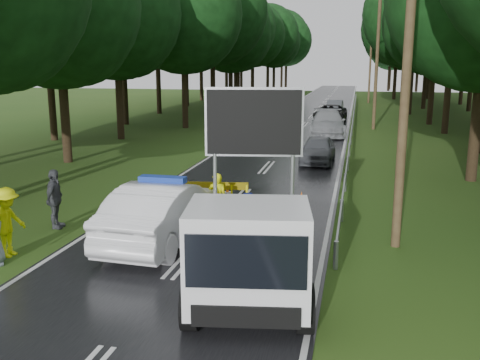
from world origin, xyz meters
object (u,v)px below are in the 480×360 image
(barrier, at_px, (209,190))
(queue_car_third, at_px, (330,114))
(work_truck, at_px, (251,244))
(officer, at_px, (217,199))
(police_sedan, at_px, (164,212))
(queue_car_fourth, at_px, (335,107))
(queue_car_first, at_px, (318,150))
(queue_car_second, at_px, (328,123))
(civilian, at_px, (250,224))

(barrier, height_order, queue_car_third, queue_car_third)
(work_truck, relative_size, officer, 3.48)
(police_sedan, relative_size, officer, 3.23)
(officer, bearing_deg, police_sedan, 44.99)
(queue_car_fourth, bearing_deg, queue_car_first, -87.43)
(officer, bearing_deg, barrier, -80.09)
(barrier, relative_size, queue_car_second, 0.45)
(police_sedan, relative_size, civilian, 3.17)
(work_truck, distance_m, officer, 5.10)
(queue_car_first, bearing_deg, queue_car_fourth, 91.91)
(work_truck, height_order, officer, work_truck)
(queue_car_first, bearing_deg, officer, -100.23)
(officer, relative_size, civilian, 0.98)
(officer, xyz_separation_m, queue_car_second, (2.06, 21.18, 0.01))
(officer, relative_size, queue_car_second, 0.29)
(queue_car_second, relative_size, queue_car_fourth, 1.42)
(police_sedan, height_order, work_truck, work_truck)
(work_truck, bearing_deg, barrier, 104.50)
(civilian, height_order, queue_car_first, civilian)
(work_truck, height_order, barrier, work_truck)
(work_truck, xyz_separation_m, officer, (-1.97, 4.69, -0.35))
(queue_car_second, bearing_deg, barrier, -101.13)
(queue_car_fourth, bearing_deg, officer, -91.12)
(queue_car_third, bearing_deg, civilian, -87.47)
(civilian, bearing_deg, queue_car_first, 47.34)
(police_sedan, bearing_deg, queue_car_third, -92.13)
(police_sedan, bearing_deg, queue_car_fourth, -91.15)
(queue_car_first, xyz_separation_m, queue_car_third, (-0.36, 18.09, 0.05))
(work_truck, xyz_separation_m, queue_car_third, (-0.14, 33.70, -0.44))
(queue_car_first, bearing_deg, queue_car_second, 91.89)
(queue_car_first, height_order, queue_car_fourth, queue_car_first)
(officer, bearing_deg, queue_car_second, -111.68)
(work_truck, xyz_separation_m, queue_car_second, (0.09, 25.87, -0.34))
(queue_car_third, bearing_deg, queue_car_fourth, 93.05)
(officer, distance_m, queue_car_fourth, 36.37)
(barrier, bearing_deg, work_truck, -74.21)
(barrier, relative_size, civilian, 1.54)
(officer, relative_size, queue_car_first, 0.42)
(work_truck, height_order, queue_car_second, work_truck)
(work_truck, bearing_deg, queue_car_fourth, 81.18)
(queue_car_first, height_order, queue_car_second, queue_car_second)
(barrier, relative_size, officer, 1.57)
(officer, relative_size, queue_car_fourth, 0.41)
(officer, distance_m, civilian, 2.74)
(queue_car_second, bearing_deg, queue_car_first, -92.85)
(work_truck, bearing_deg, officer, 103.83)
(police_sedan, bearing_deg, barrier, -95.03)
(officer, height_order, civilian, civilian)
(queue_car_first, relative_size, queue_car_fourth, 0.97)
(queue_car_second, bearing_deg, queue_car_third, 88.05)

